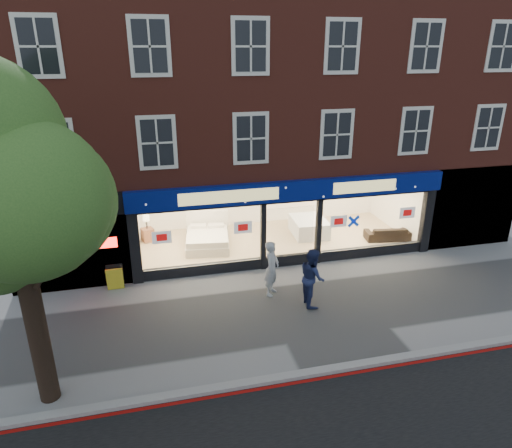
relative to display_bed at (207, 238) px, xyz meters
name	(u,v)px	position (x,y,z in m)	size (l,w,h in m)	color
ground	(320,307)	(2.78, -5.29, -0.43)	(120.00, 120.00, 0.00)	gray
kerb_line	(365,371)	(2.78, -8.39, -0.42)	(60.00, 0.10, 0.01)	#8C0A07
kerb_stone	(361,364)	(2.78, -8.19, -0.37)	(60.00, 0.25, 0.12)	gray
showroom_floor	(274,241)	(2.78, -0.04, -0.38)	(11.00, 4.50, 0.10)	tan
building	(265,71)	(2.76, 1.64, 6.24)	(19.00, 8.26, 10.30)	maroon
street_tree	(5,195)	(-4.79, -7.49, 4.51)	(4.00, 3.20, 6.60)	black
display_bed	(207,238)	(0.00, 0.00, 0.00)	(1.99, 2.30, 1.18)	beige
bedside_table	(148,235)	(-2.32, 1.08, -0.06)	(0.45, 0.45, 0.55)	brown
mattress_stack	(309,226)	(4.38, 0.21, 0.01)	(1.47, 1.82, 0.69)	silver
sofa	(388,233)	(7.38, -1.08, -0.06)	(1.86, 0.73, 0.54)	black
a_board	(115,278)	(-3.45, -2.59, -0.01)	(0.55, 0.35, 0.84)	gold
pedestrian_grey	(272,268)	(1.54, -4.09, 0.49)	(0.68, 0.44, 1.85)	#B0B3B9
pedestrian_blue	(312,277)	(2.59, -4.99, 0.51)	(0.91, 0.71, 1.87)	#1C254E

